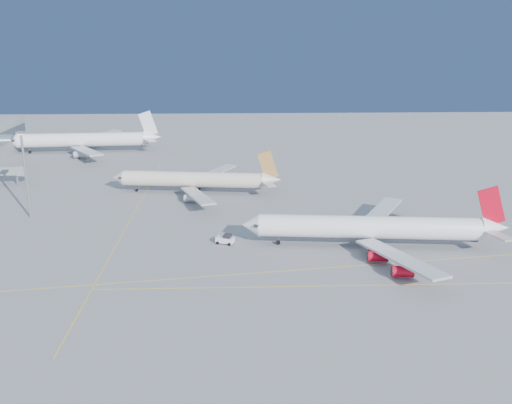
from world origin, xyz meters
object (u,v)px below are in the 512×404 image
(airliner_virgin, at_px, (374,228))
(light_mast, at_px, (25,168))
(airliner_etihad, at_px, (196,180))
(airliner_third, at_px, (85,140))
(pushback_tug, at_px, (226,239))

(airliner_virgin, height_order, light_mast, light_mast)
(airliner_virgin, relative_size, airliner_etihad, 1.16)
(airliner_virgin, height_order, airliner_third, airliner_third)
(airliner_etihad, bearing_deg, pushback_tug, -70.57)
(airliner_third, xyz_separation_m, light_mast, (7.27, -92.71, 9.23))
(pushback_tug, distance_m, light_mast, 62.35)
(airliner_third, bearing_deg, pushback_tug, -64.90)
(airliner_virgin, bearing_deg, light_mast, 169.67)
(airliner_etihad, distance_m, pushback_tug, 48.62)
(airliner_etihad, height_order, pushback_tug, airliner_etihad)
(airliner_third, height_order, pushback_tug, airliner_third)
(airliner_virgin, height_order, pushback_tug, airliner_virgin)
(airliner_etihad, bearing_deg, light_mast, -144.98)
(airliner_third, height_order, light_mast, light_mast)
(airliner_etihad, bearing_deg, airliner_third, 135.05)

